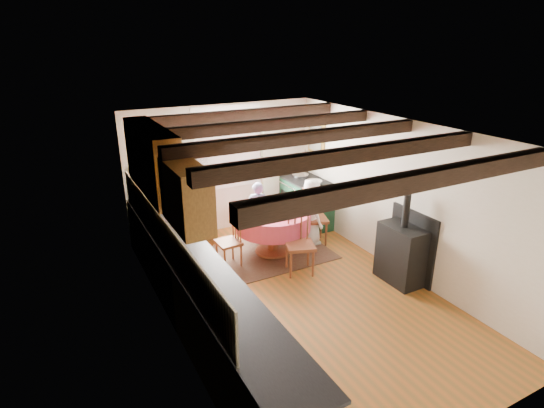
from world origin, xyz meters
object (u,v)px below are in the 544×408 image
chair_right (315,217)px  cast_iron_stove (403,239)px  chair_left (228,241)px  child_right (311,212)px  chair_near (300,243)px  aga_range (306,202)px  child_far (257,211)px  dining_table (273,232)px  cup (277,210)px

chair_right → cast_iron_stove: size_ratio=0.72×
chair_left → child_right: bearing=90.1°
chair_right → chair_near: bearing=153.5°
aga_range → child_far: bearing=-172.8°
dining_table → aga_range: aga_range is taller
chair_left → child_far: (0.86, 0.68, 0.11)m
chair_left → cast_iron_stove: size_ratio=0.63×
cast_iron_stove → child_far: bearing=117.9°
chair_right → chair_left: bearing=111.0°
aga_range → cast_iron_stove: cast_iron_stove is taller
child_far → cup: (0.02, -0.68, 0.26)m
chair_near → chair_right: bearing=64.1°
cast_iron_stove → child_far: size_ratio=1.27×
cast_iron_stove → chair_right: bearing=102.9°
chair_right → aga_range: (0.29, 0.76, -0.02)m
child_right → cup: bearing=104.6°
dining_table → cast_iron_stove: (1.26, -1.73, 0.32)m
chair_near → child_right: bearing=67.7°
aga_range → chair_near: bearing=-125.1°
dining_table → cup: cup is taller
chair_left → cup: (0.88, -0.00, 0.37)m
chair_right → child_right: bearing=95.1°
dining_table → cup: 0.43m
dining_table → child_right: child_right is taller
chair_right → child_far: (-0.85, 0.61, 0.05)m
dining_table → child_far: (0.02, 0.63, 0.17)m
dining_table → cast_iron_stove: bearing=-53.8°
chair_left → cup: chair_left is taller
child_right → chair_right: bearing=-95.8°
chair_near → child_far: bearing=110.9°
cast_iron_stove → cup: cast_iron_stove is taller
dining_table → cup: (0.04, -0.06, 0.43)m
cup → cast_iron_stove: bearing=-53.8°
dining_table → cast_iron_stove: size_ratio=0.91×
dining_table → aga_range: bearing=33.7°
child_right → child_far: bearing=60.1°
chair_near → cup: chair_near is taller
dining_table → chair_left: bearing=-176.3°
child_far → chair_right: bearing=162.8°
chair_left → cup: bearing=87.0°
chair_near → chair_left: 1.16m
dining_table → child_right: bearing=2.3°
child_right → chair_left: bearing=100.9°
chair_right → cup: chair_right is taller
cup → child_right: bearing=6.7°
chair_left → chair_right: 1.71m
chair_left → child_far: 1.10m
dining_table → cast_iron_stove: cast_iron_stove is taller
cast_iron_stove → aga_range: bearing=92.5°
chair_left → cast_iron_stove: cast_iron_stove is taller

